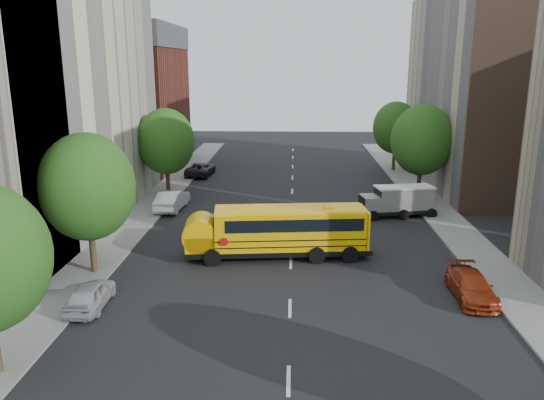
# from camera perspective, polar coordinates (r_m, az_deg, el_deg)

# --- Properties ---
(ground) EXTENTS (120.00, 120.00, 0.00)m
(ground) POSITION_cam_1_polar(r_m,az_deg,el_deg) (33.37, 2.06, -5.52)
(ground) COLOR black
(ground) RESTS_ON ground
(sidewalk_left) EXTENTS (3.00, 80.00, 0.12)m
(sidewalk_left) POSITION_cam_1_polar(r_m,az_deg,el_deg) (39.82, -14.70, -2.56)
(sidewalk_left) COLOR slate
(sidewalk_left) RESTS_ON ground
(sidewalk_right) EXTENTS (3.00, 80.00, 0.12)m
(sidewalk_right) POSITION_cam_1_polar(r_m,az_deg,el_deg) (39.76, 18.94, -2.91)
(sidewalk_right) COLOR slate
(sidewalk_right) RESTS_ON ground
(lane_markings) EXTENTS (0.15, 64.00, 0.01)m
(lane_markings) POSITION_cam_1_polar(r_m,az_deg,el_deg) (42.90, 2.15, -0.93)
(lane_markings) COLOR silver
(lane_markings) RESTS_ON ground
(building_left_cream) EXTENTS (10.00, 26.00, 20.00)m
(building_left_cream) POSITION_cam_1_polar(r_m,az_deg,el_deg) (41.53, -23.97, 11.33)
(building_left_cream) COLOR beige
(building_left_cream) RESTS_ON ground
(building_left_redbrick) EXTENTS (10.00, 15.00, 13.00)m
(building_left_redbrick) POSITION_cam_1_polar(r_m,az_deg,el_deg) (62.25, -14.75, 9.51)
(building_left_redbrick) COLOR maroon
(building_left_redbrick) RESTS_ON ground
(building_right_far) EXTENTS (10.00, 22.00, 18.00)m
(building_right_far) POSITION_cam_1_polar(r_m,az_deg,el_deg) (54.44, 21.98, 10.94)
(building_right_far) COLOR tan
(building_right_far) RESTS_ON ground
(building_right_sidewall) EXTENTS (10.10, 0.30, 18.00)m
(building_right_sidewall) POSITION_cam_1_polar(r_m,az_deg,el_deg) (44.21, 26.67, 9.86)
(building_right_sidewall) COLOR brown
(building_right_sidewall) RESTS_ON ground
(street_tree_1) EXTENTS (5.12, 5.12, 7.90)m
(street_tree_1) POSITION_cam_1_polar(r_m,az_deg,el_deg) (30.22, -19.25, 1.32)
(street_tree_1) COLOR #38281C
(street_tree_1) RESTS_ON ground
(street_tree_2) EXTENTS (4.99, 4.99, 7.71)m
(street_tree_2) POSITION_cam_1_polar(r_m,az_deg,el_deg) (47.16, -11.34, 6.19)
(street_tree_2) COLOR #38281C
(street_tree_2) RESTS_ON ground
(street_tree_4) EXTENTS (5.25, 5.25, 8.10)m
(street_tree_4) POSITION_cam_1_polar(r_m,az_deg,el_deg) (47.07, 15.83, 6.22)
(street_tree_4) COLOR #38281C
(street_tree_4) RESTS_ON ground
(street_tree_5) EXTENTS (4.86, 4.86, 7.51)m
(street_tree_5) POSITION_cam_1_polar(r_m,az_deg,el_deg) (58.76, 13.16, 7.57)
(street_tree_5) COLOR #38281C
(street_tree_5) RESTS_ON ground
(school_bus) EXTENTS (11.29, 3.69, 3.13)m
(school_bus) POSITION_cam_1_polar(r_m,az_deg,el_deg) (31.87, 0.45, -3.17)
(school_bus) COLOR black
(school_bus) RESTS_ON ground
(safari_truck) EXTENTS (5.72, 2.95, 2.33)m
(safari_truck) POSITION_cam_1_polar(r_m,az_deg,el_deg) (41.62, 13.41, -0.06)
(safari_truck) COLOR black
(safari_truck) RESTS_ON ground
(parked_car_0) EXTENTS (1.66, 3.91, 1.32)m
(parked_car_0) POSITION_cam_1_polar(r_m,az_deg,el_deg) (27.25, -18.96, -9.60)
(parked_car_0) COLOR #B4B5BB
(parked_car_0) RESTS_ON ground
(parked_car_1) EXTENTS (2.03, 4.94, 1.59)m
(parked_car_1) POSITION_cam_1_polar(r_m,az_deg,el_deg) (43.18, -10.69, 0.01)
(parked_car_1) COLOR white
(parked_car_1) RESTS_ON ground
(parked_car_2) EXTENTS (2.79, 5.24, 1.40)m
(parked_car_2) POSITION_cam_1_polar(r_m,az_deg,el_deg) (55.88, -7.69, 3.32)
(parked_car_2) COLOR black
(parked_car_2) RESTS_ON ground
(parked_car_3) EXTENTS (1.87, 4.45, 1.28)m
(parked_car_3) POSITION_cam_1_polar(r_m,az_deg,el_deg) (28.56, 20.64, -8.67)
(parked_car_3) COLOR maroon
(parked_car_3) RESTS_ON ground
(parked_car_4) EXTENTS (1.90, 4.54, 1.54)m
(parked_car_4) POSITION_cam_1_polar(r_m,az_deg,el_deg) (45.63, 14.31, 0.55)
(parked_car_4) COLOR #302F52
(parked_car_4) RESTS_ON ground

